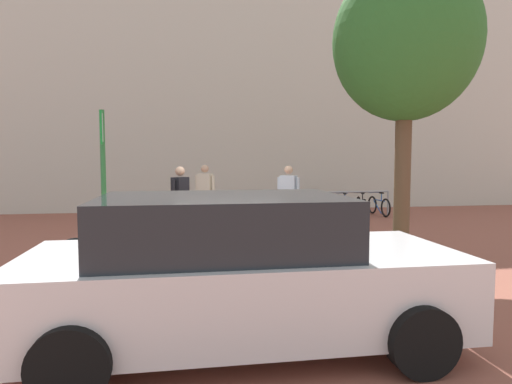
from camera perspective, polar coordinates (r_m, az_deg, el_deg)
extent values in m
plane|color=brown|center=(10.01, -3.10, -6.65)|extent=(60.00, 60.00, 0.00)
cube|color=beige|center=(17.09, -5.75, 14.77)|extent=(28.00, 1.20, 10.00)
cube|color=#336028|center=(7.66, 1.65, -9.48)|extent=(7.00, 1.10, 0.16)
cylinder|color=brown|center=(8.18, 18.22, 0.98)|extent=(0.28, 0.28, 2.92)
ellipsoid|color=#2D6628|center=(8.41, 18.64, 17.90)|extent=(2.48, 2.48, 2.73)
cylinder|color=#2D7238|center=(7.43, -18.91, -0.35)|extent=(0.08, 0.08, 2.67)
cube|color=#198C33|center=(7.43, -19.12, 7.77)|extent=(0.06, 0.36, 0.52)
cube|color=white|center=(7.43, -19.12, 7.77)|extent=(0.06, 0.30, 0.44)
torus|color=black|center=(7.67, -22.11, -7.87)|extent=(0.66, 0.18, 0.66)
torus|color=black|center=(7.70, -14.44, -7.64)|extent=(0.66, 0.18, 0.66)
cylinder|color=#1E7233|center=(7.63, -18.31, -6.15)|extent=(0.83, 0.19, 0.04)
cylinder|color=#1E7233|center=(7.68, -17.51, -7.99)|extent=(0.60, 0.15, 0.44)
cylinder|color=#1E7233|center=(7.60, -19.72, -5.30)|extent=(0.04, 0.04, 0.28)
cube|color=black|center=(7.58, -19.75, -4.11)|extent=(0.21, 0.12, 0.05)
cylinder|color=#1E7233|center=(7.60, -15.42, -4.13)|extent=(0.12, 0.42, 0.04)
cylinder|color=#99999E|center=(14.31, 5.37, -1.71)|extent=(0.06, 0.06, 0.80)
cylinder|color=#99999E|center=(15.54, 16.54, -1.39)|extent=(0.06, 0.06, 0.80)
cylinder|color=#99999E|center=(14.82, 11.21, -0.01)|extent=(3.15, 0.21, 0.06)
torus|color=black|center=(14.04, 7.53, -2.24)|extent=(0.21, 0.60, 0.61)
torus|color=black|center=(14.84, 5.62, -1.87)|extent=(0.21, 0.60, 0.61)
cylinder|color=silver|center=(14.41, 6.55, -1.25)|extent=(0.23, 0.75, 0.03)
cylinder|color=silver|center=(14.52, 6.36, -2.13)|extent=(0.18, 0.55, 0.40)
cylinder|color=silver|center=(14.26, 6.90, -0.87)|extent=(0.03, 0.03, 0.26)
cube|color=black|center=(14.25, 6.91, -0.28)|extent=(0.12, 0.20, 0.05)
cylinder|color=silver|center=(14.70, 5.85, -0.20)|extent=(0.38, 0.14, 0.04)
torus|color=black|center=(14.18, 9.89, -2.20)|extent=(0.17, 0.61, 0.61)
torus|color=black|center=(14.99, 8.11, -1.82)|extent=(0.17, 0.61, 0.61)
cylinder|color=silver|center=(14.56, 8.99, -1.22)|extent=(0.18, 0.76, 0.03)
cylinder|color=silver|center=(14.67, 8.80, -2.09)|extent=(0.14, 0.55, 0.40)
cylinder|color=silver|center=(14.41, 9.32, -0.84)|extent=(0.03, 0.03, 0.26)
cube|color=black|center=(14.39, 9.32, -0.26)|extent=(0.11, 0.19, 0.05)
cylinder|color=silver|center=(14.85, 8.33, -0.17)|extent=(0.39, 0.11, 0.04)
torus|color=black|center=(14.41, 11.49, -2.12)|extent=(0.16, 0.61, 0.61)
torus|color=black|center=(15.33, 10.87, -1.72)|extent=(0.16, 0.61, 0.61)
cylinder|color=#194CA5|center=(14.85, 11.18, -1.14)|extent=(0.17, 0.76, 0.03)
cylinder|color=#194CA5|center=(14.96, 11.11, -1.99)|extent=(0.13, 0.55, 0.40)
cylinder|color=#194CA5|center=(14.67, 11.30, -0.77)|extent=(0.03, 0.03, 0.26)
cube|color=black|center=(14.66, 11.31, -0.20)|extent=(0.11, 0.19, 0.05)
cylinder|color=#194CA5|center=(15.18, 10.96, -0.11)|extent=(0.39, 0.11, 0.04)
torus|color=black|center=(14.69, 13.72, -2.04)|extent=(0.17, 0.61, 0.61)
torus|color=black|center=(15.60, 12.99, -1.65)|extent=(0.17, 0.61, 0.61)
cylinder|color=black|center=(15.12, 13.35, -1.08)|extent=(0.17, 0.76, 0.03)
cylinder|color=black|center=(15.24, 13.27, -1.92)|extent=(0.14, 0.55, 0.40)
cylinder|color=black|center=(14.95, 13.49, -0.72)|extent=(0.03, 0.03, 0.26)
cube|color=black|center=(14.94, 13.50, -0.15)|extent=(0.11, 0.19, 0.05)
cylinder|color=black|center=(15.45, 13.10, -0.07)|extent=(0.39, 0.11, 0.04)
torus|color=black|center=(15.01, 16.28, -1.95)|extent=(0.09, 0.61, 0.61)
torus|color=black|center=(15.84, 14.68, -1.59)|extent=(0.09, 0.61, 0.61)
cylinder|color=#194CA5|center=(15.40, 15.47, -1.02)|extent=(0.07, 0.77, 0.03)
cylinder|color=#194CA5|center=(15.51, 15.30, -1.85)|extent=(0.06, 0.56, 0.40)
cylinder|color=#194CA5|center=(15.24, 15.77, -0.66)|extent=(0.03, 0.03, 0.26)
cube|color=black|center=(15.23, 15.79, -0.11)|extent=(0.08, 0.19, 0.05)
cylinder|color=#194CA5|center=(15.70, 14.89, -0.03)|extent=(0.39, 0.06, 0.04)
cylinder|color=#ADADB2|center=(13.54, 5.73, -1.85)|extent=(0.16, 0.16, 0.90)
cylinder|color=#2D2D38|center=(10.56, -10.51, -3.80)|extent=(0.14, 0.14, 0.85)
cylinder|color=#2D2D38|center=(10.55, -8.76, -3.79)|extent=(0.14, 0.14, 0.85)
cube|color=black|center=(10.48, -9.68, 0.19)|extent=(0.43, 0.46, 0.62)
cylinder|color=black|center=(10.27, -10.56, -0.08)|extent=(0.09, 0.09, 0.59)
cylinder|color=black|center=(10.69, -8.84, 0.12)|extent=(0.09, 0.09, 0.59)
sphere|color=tan|center=(10.45, -9.72, 2.65)|extent=(0.22, 0.22, 0.22)
cylinder|color=black|center=(12.97, -6.70, -2.24)|extent=(0.14, 0.14, 0.85)
cylinder|color=black|center=(12.73, -6.35, -2.36)|extent=(0.14, 0.14, 0.85)
cube|color=beige|center=(12.79, -6.55, 0.97)|extent=(0.47, 0.41, 0.62)
cylinder|color=beige|center=(12.91, -7.57, 0.86)|extent=(0.09, 0.09, 0.59)
cylinder|color=beige|center=(12.67, -5.51, 0.81)|extent=(0.09, 0.09, 0.59)
sphere|color=tan|center=(12.77, -6.57, 2.99)|extent=(0.22, 0.22, 0.22)
cylinder|color=#2D2D38|center=(11.29, 4.41, -3.21)|extent=(0.14, 0.14, 0.85)
cylinder|color=#2D2D38|center=(11.52, 3.92, -3.05)|extent=(0.14, 0.14, 0.85)
cube|color=silver|center=(11.33, 4.18, 0.55)|extent=(0.46, 0.43, 0.62)
cylinder|color=silver|center=(11.24, 5.41, 0.36)|extent=(0.09, 0.09, 0.59)
cylinder|color=silver|center=(11.44, 2.98, 0.44)|extent=(0.09, 0.09, 0.59)
sphere|color=tan|center=(11.31, 4.20, 2.83)|extent=(0.22, 0.22, 0.22)
cube|color=silver|center=(4.63, -1.67, -12.14)|extent=(4.31, 1.82, 0.76)
cube|color=#1E2328|center=(4.46, -4.24, -4.08)|extent=(2.41, 1.59, 0.56)
cylinder|color=black|center=(5.89, 11.71, -11.42)|extent=(0.64, 0.22, 0.64)
cylinder|color=black|center=(4.35, 20.50, -17.44)|extent=(0.64, 0.22, 0.64)
cylinder|color=black|center=(5.61, -18.24, -12.37)|extent=(0.64, 0.22, 0.64)
cylinder|color=black|center=(3.95, -22.71, -19.78)|extent=(0.64, 0.22, 0.64)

